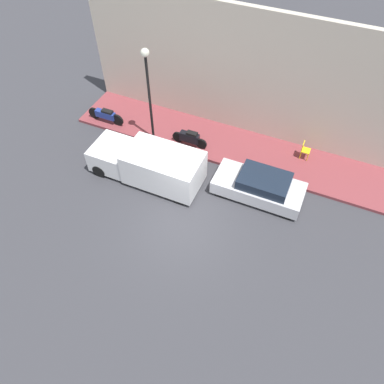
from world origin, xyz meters
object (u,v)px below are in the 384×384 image
motorcycle_black (190,138)px  streetlamp (148,80)px  motorcycle_blue (106,115)px  parked_car (260,186)px  cafe_chair (305,149)px  delivery_van (148,164)px

motorcycle_black → streetlamp: (-0.27, 1.87, 2.86)m
motorcycle_blue → motorcycle_black: (0.11, -4.69, 0.01)m
parked_car → motorcycle_black: bearing=67.8°
streetlamp → cafe_chair: size_ratio=5.55×
motorcycle_black → motorcycle_blue: bearing=91.4°
delivery_van → streetlamp: bearing=23.1°
parked_car → delivery_van: 5.00m
parked_car → delivery_van: (-0.95, 4.91, 0.27)m
motorcycle_blue → parked_car: bearing=-99.9°
parked_car → motorcycle_black: size_ratio=2.14×
parked_car → streetlamp: (1.37, 5.90, 2.85)m
parked_car → cafe_chair: parked_car is taller
delivery_van → streetlamp: 3.61m
motorcycle_black → streetlamp: streetlamp is taller
motorcycle_blue → delivery_van: bearing=-123.0°
delivery_van → motorcycle_black: (2.59, -0.88, -0.28)m
delivery_van → motorcycle_black: bearing=-18.7°
cafe_chair → parked_car: bearing=157.5°
delivery_van → motorcycle_blue: bearing=57.0°
cafe_chair → motorcycle_blue: bearing=98.5°
motorcycle_blue → streetlamp: size_ratio=0.43×
streetlamp → parked_car: bearing=-103.1°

